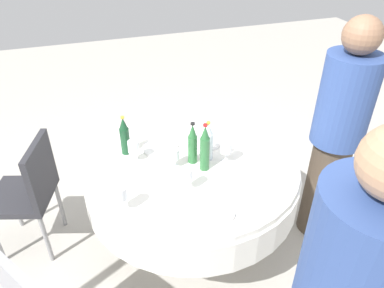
{
  "coord_description": "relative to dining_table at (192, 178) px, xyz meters",
  "views": [
    {
      "loc": [
        1.82,
        -0.6,
        2.14
      ],
      "look_at": [
        0.0,
        0.0,
        0.87
      ],
      "focal_mm": 34.35,
      "sensor_mm": 36.0,
      "label": 1
    }
  ],
  "objects": [
    {
      "name": "ground_plane",
      "position": [
        0.0,
        0.0,
        -0.59
      ],
      "size": [
        10.0,
        10.0,
        0.0
      ],
      "primitive_type": "plane",
      "color": "#B7B2A8"
    },
    {
      "name": "dining_table",
      "position": [
        0.0,
        0.0,
        0.0
      ],
      "size": [
        1.4,
        1.4,
        0.74
      ],
      "color": "white",
      "rests_on": "ground_plane"
    },
    {
      "name": "bottle_green_south",
      "position": [
        0.01,
        -0.0,
        0.28
      ],
      "size": [
        0.06,
        0.06,
        0.29
      ],
      "color": "#2D6B38",
      "rests_on": "dining_table"
    },
    {
      "name": "bottle_dark_green_outer",
      "position": [
        -0.22,
        -0.39,
        0.27
      ],
      "size": [
        0.06,
        0.06,
        0.27
      ],
      "color": "#194728",
      "rests_on": "dining_table"
    },
    {
      "name": "bottle_green_rear",
      "position": [
        0.11,
        0.05,
        0.3
      ],
      "size": [
        0.06,
        0.06,
        0.32
      ],
      "color": "#2D6B38",
      "rests_on": "dining_table"
    },
    {
      "name": "bottle_clear_near",
      "position": [
        0.01,
        0.1,
        0.27
      ],
      "size": [
        0.07,
        0.07,
        0.27
      ],
      "color": "silver",
      "rests_on": "dining_table"
    },
    {
      "name": "wine_glass_near",
      "position": [
        0.26,
        -0.12,
        0.26
      ],
      "size": [
        0.06,
        0.06,
        0.15
      ],
      "color": "white",
      "rests_on": "dining_table"
    },
    {
      "name": "wine_glass_mid",
      "position": [
        0.09,
        0.2,
        0.26
      ],
      "size": [
        0.08,
        0.08,
        0.15
      ],
      "color": "white",
      "rests_on": "dining_table"
    },
    {
      "name": "wine_glass_east",
      "position": [
        -0.11,
        -0.35,
        0.25
      ],
      "size": [
        0.07,
        0.07,
        0.15
      ],
      "color": "white",
      "rests_on": "dining_table"
    },
    {
      "name": "wine_glass_front",
      "position": [
        0.32,
        -0.5,
        0.27
      ],
      "size": [
        0.08,
        0.08,
        0.16
      ],
      "color": "white",
      "rests_on": "dining_table"
    },
    {
      "name": "wine_glass_west",
      "position": [
        0.03,
        -0.13,
        0.24
      ],
      "size": [
        0.07,
        0.07,
        0.13
      ],
      "color": "white",
      "rests_on": "dining_table"
    },
    {
      "name": "plate_west",
      "position": [
        -0.18,
        0.16,
        0.16
      ],
      "size": [
        0.23,
        0.23,
        0.02
      ],
      "color": "white",
      "rests_on": "dining_table"
    },
    {
      "name": "plate_inner",
      "position": [
        -0.2,
        -0.16,
        0.16
      ],
      "size": [
        0.24,
        0.24,
        0.02
      ],
      "color": "white",
      "rests_on": "dining_table"
    },
    {
      "name": "plate_north",
      "position": [
        0.49,
        -0.03,
        0.16
      ],
      "size": [
        0.21,
        0.21,
        0.02
      ],
      "color": "white",
      "rests_on": "dining_table"
    },
    {
      "name": "fork_outer",
      "position": [
        -0.42,
        0.26,
        0.15
      ],
      "size": [
        0.04,
        0.18,
        0.0
      ],
      "primitive_type": "cube",
      "rotation": [
        0.0,
        0.0,
        1.72
      ],
      "color": "silver",
      "rests_on": "dining_table"
    },
    {
      "name": "spoon_rear",
      "position": [
        -0.1,
        0.51,
        0.15
      ],
      "size": [
        0.17,
        0.09,
        0.0
      ],
      "primitive_type": "cube",
      "rotation": [
        0.0,
        0.0,
        5.88
      ],
      "color": "silver",
      "rests_on": "dining_table"
    },
    {
      "name": "knife_near",
      "position": [
        0.23,
        -0.31,
        0.15
      ],
      "size": [
        0.16,
        0.11,
        0.0
      ],
      "primitive_type": "cube",
      "rotation": [
        0.0,
        0.0,
        2.58
      ],
      "color": "silver",
      "rests_on": "dining_table"
    },
    {
      "name": "person_south",
      "position": [
        0.17,
        0.95,
        0.26
      ],
      "size": [
        0.34,
        0.34,
        1.62
      ],
      "rotation": [
        0.0,
        0.0,
        -0.18
      ],
      "color": "#4C3F33",
      "rests_on": "ground_plane"
    },
    {
      "name": "chair_front",
      "position": [
        -0.33,
        -1.04,
        -0.07
      ],
      "size": [
        0.5,
        0.5,
        0.87
      ],
      "rotation": [
        0.0,
        0.0,
        2.84
      ],
      "color": "#2D2D33",
      "rests_on": "ground_plane"
    }
  ]
}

